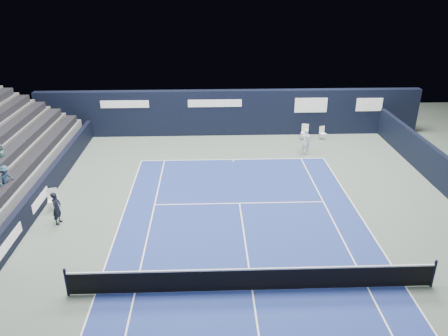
# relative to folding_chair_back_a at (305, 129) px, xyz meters

# --- Properties ---
(ground) EXTENTS (48.00, 48.00, 0.00)m
(ground) POSITION_rel_folding_chair_back_a_xyz_m (-5.02, -13.33, -0.69)
(ground) COLOR #4F5D54
(ground) RESTS_ON ground
(court_surface) EXTENTS (10.97, 23.77, 0.01)m
(court_surface) POSITION_rel_folding_chair_back_a_xyz_m (-5.02, -15.33, -0.69)
(court_surface) COLOR navy
(court_surface) RESTS_ON ground
(folding_chair_back_a) EXTENTS (0.58, 0.60, 1.04)m
(folding_chair_back_a) POSITION_rel_folding_chair_back_a_xyz_m (0.00, 0.00, 0.00)
(folding_chair_back_a) COLOR silver
(folding_chair_back_a) RESTS_ON ground
(folding_chair_back_b) EXTENTS (0.49, 0.49, 0.89)m
(folding_chair_back_b) POSITION_rel_folding_chair_back_a_xyz_m (1.18, -0.08, -0.19)
(folding_chair_back_b) COLOR white
(folding_chair_back_b) RESTS_ON ground
(line_judge_chair) EXTENTS (0.56, 0.55, 1.04)m
(line_judge_chair) POSITION_rel_folding_chair_back_a_xyz_m (-13.84, -9.14, -0.10)
(line_judge_chair) COLOR white
(line_judge_chair) RESTS_ON ground
(line_judge) EXTENTS (0.44, 0.60, 1.52)m
(line_judge) POSITION_rel_folding_chair_back_a_xyz_m (-13.23, -10.46, 0.07)
(line_judge) COLOR black
(line_judge) RESTS_ON ground
(court_markings) EXTENTS (11.03, 23.83, 0.00)m
(court_markings) POSITION_rel_folding_chair_back_a_xyz_m (-5.02, -15.33, -0.68)
(court_markings) COLOR white
(court_markings) RESTS_ON court_surface
(tennis_net) EXTENTS (12.90, 0.10, 1.10)m
(tennis_net) POSITION_rel_folding_chair_back_a_xyz_m (-5.02, -15.33, -0.18)
(tennis_net) COLOR black
(tennis_net) RESTS_ON ground
(back_sponsor_wall) EXTENTS (26.00, 0.63, 3.10)m
(back_sponsor_wall) POSITION_rel_folding_chair_back_a_xyz_m (-5.02, 1.17, 0.86)
(back_sponsor_wall) COLOR black
(back_sponsor_wall) RESTS_ON ground
(side_barrier_left) EXTENTS (0.33, 22.00, 1.20)m
(side_barrier_left) POSITION_rel_folding_chair_back_a_xyz_m (-14.52, -9.35, -0.09)
(side_barrier_left) COLOR black
(side_barrier_left) RESTS_ON ground
(tennis_player) EXTENTS (0.69, 0.90, 1.62)m
(tennis_player) POSITION_rel_folding_chair_back_a_xyz_m (-0.54, -2.64, 0.12)
(tennis_player) COLOR white
(tennis_player) RESTS_ON ground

